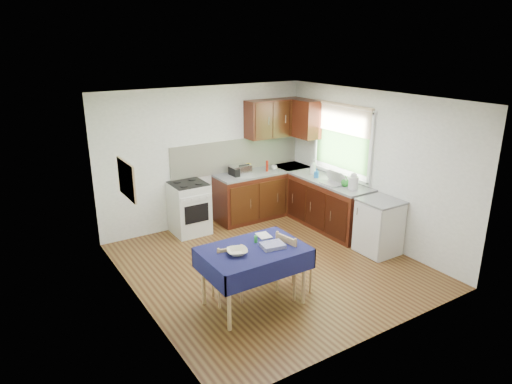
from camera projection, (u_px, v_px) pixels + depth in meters
floor at (270, 265)px, 6.93m from camera, size 4.20×4.20×0.00m
ceiling at (272, 98)px, 6.14m from camera, size 4.00×4.20×0.02m
wall_back at (206, 157)px, 8.21m from camera, size 4.00×0.02×2.50m
wall_front at (382, 237)px, 4.85m from camera, size 4.00×0.02×2.50m
wall_left at (135, 214)px, 5.51m from camera, size 0.02×4.20×2.50m
wall_right at (371, 167)px, 7.55m from camera, size 0.02×4.20×2.50m
base_cabinets at (293, 199)px, 8.49m from camera, size 1.90×2.30×0.86m
worktop_back at (263, 172)px, 8.62m from camera, size 1.90×0.60×0.04m
worktop_right at (330, 181)px, 8.03m from camera, size 0.60×1.70×0.04m
worktop_corner at (291, 167)px, 8.95m from camera, size 0.60×0.60×0.04m
splashback at (237, 155)px, 8.55m from camera, size 2.70×0.02×0.60m
upper_cabinets at (285, 118)px, 8.56m from camera, size 1.20×0.85×0.70m
stove at (189, 208)px, 7.97m from camera, size 0.60×0.61×0.92m
window at (342, 136)px, 7.97m from camera, size 0.04×1.48×1.26m
fridge at (379, 227)px, 7.21m from camera, size 0.58×0.60×0.89m
corkboard at (127, 180)px, 5.66m from camera, size 0.04×0.62×0.47m
dining_table at (253, 256)px, 5.71m from camera, size 1.29×0.87×0.78m
chair_far at (228, 271)px, 5.82m from camera, size 0.43×0.43×0.84m
chair_near at (292, 262)px, 6.01m from camera, size 0.45×0.45×0.89m
toaster at (244, 170)px, 8.32m from camera, size 0.26×0.16×0.20m
sandwich_press at (239, 170)px, 8.33m from camera, size 0.31×0.27×0.18m
sauce_bottle at (267, 166)px, 8.55m from camera, size 0.05×0.05×0.21m
yellow_packet at (247, 168)px, 8.51m from camera, size 0.13×0.09×0.16m
dish_rack at (336, 182)px, 7.84m from camera, size 0.47×0.35×0.22m
kettle at (353, 182)px, 7.52m from camera, size 0.17×0.17×0.28m
cup at (274, 167)px, 8.68m from camera, size 0.14×0.14×0.09m
soap_bottle_a at (313, 167)px, 8.33m from camera, size 0.13×0.13×0.28m
soap_bottle_b at (317, 173)px, 8.15m from camera, size 0.11×0.11×0.17m
soap_bottle_c at (345, 181)px, 7.67m from camera, size 0.19×0.19×0.18m
plate_bowl at (237, 252)px, 5.51m from camera, size 0.32×0.32×0.06m
book at (258, 237)px, 5.99m from camera, size 0.19×0.24×0.02m
spice_jar at (256, 239)px, 5.83m from camera, size 0.04×0.04×0.09m
tea_towel at (273, 245)px, 5.70m from camera, size 0.31×0.26×0.05m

